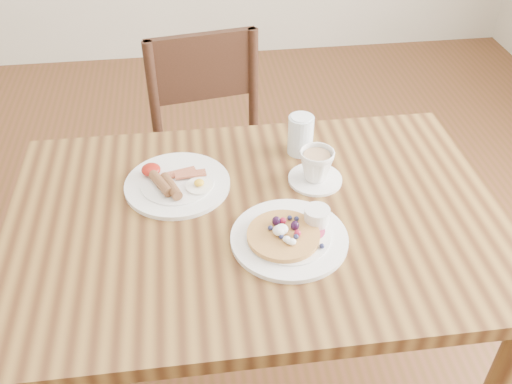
# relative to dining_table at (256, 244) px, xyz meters

# --- Properties ---
(dining_table) EXTENTS (1.20, 0.80, 0.75)m
(dining_table) POSITION_rel_dining_table_xyz_m (0.00, 0.00, 0.00)
(dining_table) COLOR brown
(dining_table) RESTS_ON ground
(chair_far) EXTENTS (0.48, 0.48, 0.88)m
(chair_far) POSITION_rel_dining_table_xyz_m (-0.06, 0.65, -0.16)
(chair_far) COLOR #351B13
(chair_far) RESTS_ON ground
(pancake_plate) EXTENTS (0.27, 0.27, 0.06)m
(pancake_plate) POSITION_rel_dining_table_xyz_m (0.07, -0.10, 0.11)
(pancake_plate) COLOR white
(pancake_plate) RESTS_ON dining_table
(breakfast_plate) EXTENTS (0.27, 0.27, 0.04)m
(breakfast_plate) POSITION_rel_dining_table_xyz_m (-0.19, 0.14, 0.11)
(breakfast_plate) COLOR white
(breakfast_plate) RESTS_ON dining_table
(teacup_saucer) EXTENTS (0.14, 0.14, 0.09)m
(teacup_saucer) POSITION_rel_dining_table_xyz_m (0.17, 0.11, 0.14)
(teacup_saucer) COLOR white
(teacup_saucer) RESTS_ON dining_table
(water_glass) EXTENTS (0.07, 0.07, 0.11)m
(water_glass) POSITION_rel_dining_table_xyz_m (0.16, 0.25, 0.15)
(water_glass) COLOR silver
(water_glass) RESTS_ON dining_table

